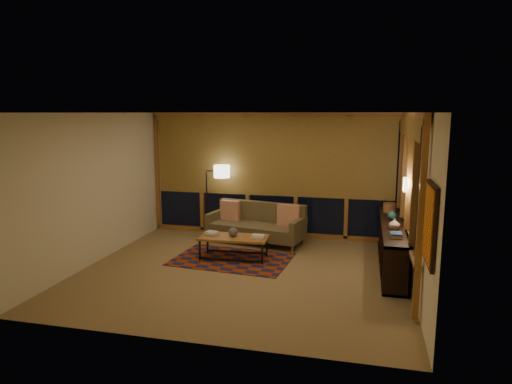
% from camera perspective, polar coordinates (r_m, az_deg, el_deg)
% --- Properties ---
extents(floor, '(5.50, 5.00, 0.01)m').
position_cam_1_polar(floor, '(7.95, -1.67, -9.98)').
color(floor, '#9D8459').
rests_on(floor, ground).
extents(ceiling, '(5.50, 5.00, 0.01)m').
position_cam_1_polar(ceiling, '(7.48, -1.77, 9.88)').
color(ceiling, white).
rests_on(ceiling, walls).
extents(walls, '(5.51, 5.01, 2.70)m').
position_cam_1_polar(walls, '(7.60, -1.72, -0.35)').
color(walls, '#F3EBC2').
rests_on(walls, floor).
extents(window_wall_back, '(5.30, 0.16, 2.60)m').
position_cam_1_polar(window_wall_back, '(9.93, 1.97, 2.06)').
color(window_wall_back, '#A86B33').
rests_on(window_wall_back, walls).
extents(window_wall_right, '(0.16, 3.70, 2.60)m').
position_cam_1_polar(window_wall_right, '(7.96, 18.44, -0.39)').
color(window_wall_right, '#A86B33').
rests_on(window_wall_right, walls).
extents(wall_art, '(0.06, 0.74, 0.94)m').
position_cam_1_polar(wall_art, '(5.56, 20.86, -3.76)').
color(wall_art, red).
rests_on(wall_art, walls).
extents(wall_sconce, '(0.12, 0.18, 0.22)m').
position_cam_1_polar(wall_sconce, '(7.78, 18.17, 0.88)').
color(wall_sconce, '#F6E6CF').
rests_on(wall_sconce, walls).
extents(sofa, '(2.11, 1.18, 0.81)m').
position_cam_1_polar(sofa, '(9.55, -0.03, -4.01)').
color(sofa, brown).
rests_on(sofa, floor).
extents(pillow_left, '(0.44, 0.20, 0.42)m').
position_cam_1_polar(pillow_left, '(9.91, -3.22, -2.26)').
color(pillow_left, '#C84C24').
rests_on(pillow_left, sofa).
extents(pillow_right, '(0.48, 0.21, 0.46)m').
position_cam_1_polar(pillow_right, '(9.38, 4.11, -2.85)').
color(pillow_right, '#C84C24').
rests_on(pillow_right, sofa).
extents(area_rug, '(2.23, 1.58, 0.01)m').
position_cam_1_polar(area_rug, '(8.59, -3.05, -8.40)').
color(area_rug, '#8D2E0B').
rests_on(area_rug, floor).
extents(coffee_table, '(1.30, 0.64, 0.43)m').
position_cam_1_polar(coffee_table, '(8.60, -2.80, -6.94)').
color(coffee_table, '#A86B33').
rests_on(coffee_table, floor).
extents(book_stack_a, '(0.29, 0.25, 0.07)m').
position_cam_1_polar(book_stack_a, '(8.65, -5.54, -5.16)').
color(book_stack_a, silver).
rests_on(book_stack_a, coffee_table).
extents(book_stack_b, '(0.22, 0.18, 0.04)m').
position_cam_1_polar(book_stack_b, '(8.46, 0.28, -5.56)').
color(book_stack_b, silver).
rests_on(book_stack_b, coffee_table).
extents(ceramic_pot, '(0.20, 0.20, 0.17)m').
position_cam_1_polar(ceramic_pot, '(8.53, -2.90, -5.00)').
color(ceramic_pot, '#2F2F35').
rests_on(ceramic_pot, coffee_table).
extents(floor_lamp, '(0.56, 0.39, 1.59)m').
position_cam_1_polar(floor_lamp, '(10.12, -6.17, -1.02)').
color(floor_lamp, black).
rests_on(floor_lamp, floor).
extents(bookshelf, '(0.40, 3.08, 0.77)m').
position_cam_1_polar(bookshelf, '(8.55, 16.60, -6.26)').
color(bookshelf, black).
rests_on(bookshelf, floor).
extents(basket, '(0.30, 0.30, 0.18)m').
position_cam_1_polar(basket, '(9.34, 16.33, -1.88)').
color(basket, '#A66D3A').
rests_on(basket, bookshelf).
extents(teal_bowl, '(0.17, 0.17, 0.16)m').
position_cam_1_polar(teal_bowl, '(8.70, 16.66, -2.83)').
color(teal_bowl, '#236D68').
rests_on(teal_bowl, bookshelf).
extents(vase, '(0.22, 0.22, 0.19)m').
position_cam_1_polar(vase, '(8.00, 16.92, -3.81)').
color(vase, '#C4AC8D').
rests_on(vase, bookshelf).
extents(shelf_book_stack, '(0.19, 0.25, 0.07)m').
position_cam_1_polar(shelf_book_stack, '(7.52, 17.11, -5.15)').
color(shelf_book_stack, silver).
rests_on(shelf_book_stack, bookshelf).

